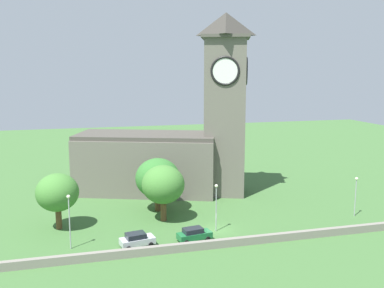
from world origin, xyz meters
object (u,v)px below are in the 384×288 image
Objects in this scene: church at (174,142)px; tree_riverside_east at (57,193)px; tree_churchyard at (163,185)px; streetlamp_west_mid at (216,200)px; streetlamp_central at (356,190)px; tree_by_tower at (158,178)px; car_green at (194,234)px; streetlamp_west_end at (69,213)px; car_silver at (137,240)px.

tree_riverside_east is at bearing -143.59° from church.
church is 15.84m from tree_churchyard.
tree_churchyard is at bearing 135.91° from streetlamp_west_mid.
tree_riverside_east is (-42.49, 5.73, 1.05)m from streetlamp_central.
tree_by_tower reaches higher than tree_riverside_east.
tree_by_tower is at bearing 16.27° from tree_riverside_east.
car_green is 0.67× the size of streetlamp_west_end.
tree_riverside_east is (-20.58, 6.33, 0.72)m from streetlamp_west_mid.
tree_by_tower is at bearing 89.29° from tree_churchyard.
tree_churchyard is (-6.07, 5.88, 0.96)m from streetlamp_west_mid.
streetlamp_west_end is at bearing 174.70° from car_green.
tree_by_tower is 1.01× the size of tree_churchyard.
car_silver is at bearing -111.05° from tree_by_tower.
car_green is 0.56× the size of tree_churchyard.
church reaches higher than streetlamp_central.
car_green is at bearing -27.76° from tree_riverside_east.
car_silver is at bearing -174.66° from streetlamp_central.
streetlamp_west_mid reaches higher than car_silver.
tree_churchyard reaches higher than streetlamp_west_end.
church reaches higher than tree_by_tower.
streetlamp_west_end is 40.90m from streetlamp_central.
church reaches higher than tree_riverside_east.
church is at bearing 67.07° from car_silver.
church is at bearing 50.83° from streetlamp_west_end.
car_green is (-2.45, -23.08, -8.08)m from church.
tree_churchyard is 14.52m from tree_riverside_east.
church is at bearing 139.32° from streetlamp_central.
streetlamp_west_mid is 0.79× the size of tree_by_tower.
car_green is (7.29, -0.05, -0.01)m from car_silver.
streetlamp_central is 0.73× the size of tree_churchyard.
tree_churchyard is (-0.06, -4.70, 0.20)m from tree_by_tower.
car_silver is at bearing -112.93° from church.
tree_riverside_east is (-14.51, 0.45, -0.24)m from tree_churchyard.
tree_churchyard reaches higher than streetlamp_central.
car_green is 9.82m from tree_churchyard.
tree_churchyard reaches higher than car_silver.
church is 4.82× the size of streetlamp_west_mid.
tree_churchyard is (-2.33, 8.41, 4.50)m from car_green.
car_green is 19.49m from tree_riverside_east.
streetlamp_west_end is at bearing -77.66° from tree_riverside_east.
streetlamp_west_end is 17.45m from tree_by_tower.
streetlamp_central is at bearing 5.34° from car_silver.
tree_riverside_east is at bearing -163.73° from tree_by_tower.
car_silver is 33.25m from streetlamp_central.
church is 11.66m from tree_by_tower.
streetlamp_west_mid is (1.30, -20.55, -4.55)m from church.
church is at bearing 64.69° from tree_by_tower.
church is 4.05× the size of tree_riverside_east.
streetlamp_west_end is at bearing 170.24° from car_silver.
tree_riverside_east is (-1.63, 7.45, 0.56)m from streetlamp_west_end.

